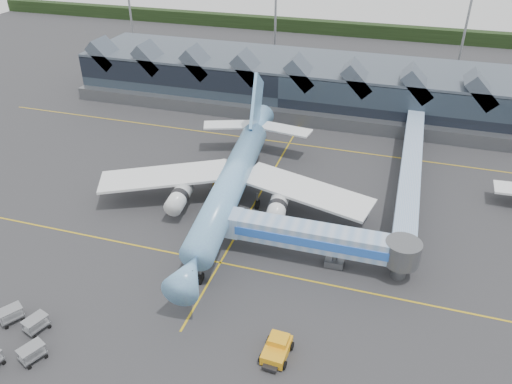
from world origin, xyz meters
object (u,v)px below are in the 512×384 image
(main_airliner, at_px, (234,178))
(fuel_truck, at_px, (222,178))
(jet_bridge, at_px, (328,240))
(pushback_tug, at_px, (277,349))

(main_airliner, distance_m, fuel_truck, 5.97)
(jet_bridge, height_order, fuel_truck, jet_bridge)
(main_airliner, height_order, pushback_tug, main_airliner)
(main_airliner, bearing_deg, jet_bridge, -37.27)
(fuel_truck, bearing_deg, pushback_tug, -76.84)
(main_airliner, bearing_deg, fuel_truck, 123.28)
(main_airliner, bearing_deg, pushback_tug, -67.98)
(fuel_truck, relative_size, pushback_tug, 2.09)
(jet_bridge, xyz_separation_m, fuel_truck, (-18.89, 13.52, -1.79))
(jet_bridge, xyz_separation_m, pushback_tug, (-2.09, -15.79, -2.68))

